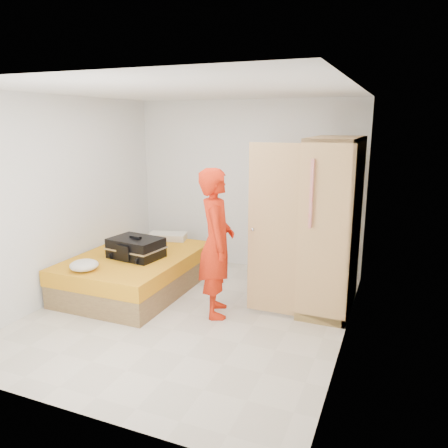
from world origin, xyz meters
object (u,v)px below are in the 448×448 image
at_px(bed, 136,272).
at_px(round_cushion, 84,265).
at_px(person, 216,243).
at_px(wardrobe, 327,229).
at_px(suitcase, 136,248).

xyz_separation_m(bed, round_cushion, (-0.21, -0.78, 0.31)).
distance_m(bed, person, 1.50).
bearing_deg(wardrobe, suitcase, -168.04).
bearing_deg(wardrobe, person, -148.87).
height_order(bed, person, person).
bearing_deg(round_cushion, wardrobe, 23.88).
bearing_deg(suitcase, person, -0.95).
relative_size(bed, person, 1.14).
distance_m(suitcase, round_cushion, 0.75).
bearing_deg(suitcase, wardrobe, 19.70).
height_order(bed, round_cushion, round_cushion).
relative_size(wardrobe, person, 1.19).
bearing_deg(round_cushion, bed, 74.98).
xyz_separation_m(bed, person, (1.34, -0.29, 0.63)).
bearing_deg(person, round_cushion, 83.46).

